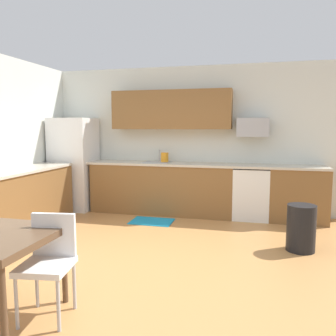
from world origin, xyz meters
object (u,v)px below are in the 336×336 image
(oven_range, at_px, (251,192))
(kettle, at_px, (165,158))
(microwave, at_px, (253,127))
(chair_near_table, at_px, (49,257))
(trash_bin, at_px, (301,228))
(refrigerator, at_px, (74,164))

(oven_range, height_order, kettle, kettle)
(microwave, relative_size, chair_near_table, 0.64)
(microwave, bearing_deg, chair_near_table, -113.34)
(trash_bin, bearing_deg, refrigerator, 160.50)
(refrigerator, xyz_separation_m, kettle, (1.78, 0.13, 0.14))
(oven_range, bearing_deg, chair_near_table, -113.91)
(chair_near_table, xyz_separation_m, kettle, (0.04, 3.67, 0.52))
(oven_range, height_order, chair_near_table, oven_range)
(refrigerator, bearing_deg, trash_bin, -19.50)
(chair_near_table, bearing_deg, kettle, 89.36)
(trash_bin, relative_size, kettle, 3.00)
(microwave, bearing_deg, refrigerator, -176.92)
(chair_near_table, bearing_deg, oven_range, 66.09)
(kettle, bearing_deg, microwave, 1.83)
(refrigerator, relative_size, chair_near_table, 2.06)
(refrigerator, bearing_deg, kettle, 4.18)
(kettle, bearing_deg, refrigerator, -175.82)
(oven_range, bearing_deg, microwave, 90.00)
(trash_bin, xyz_separation_m, kettle, (-2.21, 1.54, 0.72))
(microwave, relative_size, kettle, 2.70)
(chair_near_table, bearing_deg, refrigerator, 116.10)
(refrigerator, distance_m, microwave, 3.42)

